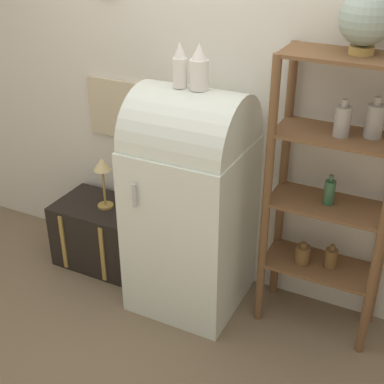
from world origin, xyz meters
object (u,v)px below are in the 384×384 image
object	(u,v)px
refrigerator	(191,198)
desk_lamp	(102,170)
globe	(366,19)
vase_left	(180,66)
vase_center	(199,68)
suitcase_trunk	(101,233)

from	to	relation	value
refrigerator	desk_lamp	bearing A→B (deg)	174.27
globe	desk_lamp	world-z (taller)	globe
vase_left	vase_center	xyz separation A→B (m)	(0.11, 0.01, 0.00)
vase_left	desk_lamp	xyz separation A→B (m)	(-0.64, 0.08, -0.80)
globe	vase_left	size ratio (longest dim) A/B	1.20
globe	suitcase_trunk	bearing A→B (deg)	-176.77
vase_center	vase_left	bearing A→B (deg)	-173.64
suitcase_trunk	vase_left	distance (m)	1.50
globe	vase_left	distance (m)	0.97
suitcase_trunk	globe	size ratio (longest dim) A/B	2.03
suitcase_trunk	desk_lamp	size ratio (longest dim) A/B	1.63
refrigerator	globe	xyz separation A→B (m)	(0.85, 0.16, 1.10)
vase_left	desk_lamp	bearing A→B (deg)	172.76
vase_center	globe	bearing A→B (deg)	11.34
globe	desk_lamp	xyz separation A→B (m)	(-1.55, -0.09, -1.10)
vase_center	desk_lamp	xyz separation A→B (m)	(-0.75, 0.07, -0.80)
globe	desk_lamp	size ratio (longest dim) A/B	0.80
desk_lamp	suitcase_trunk	bearing A→B (deg)	179.73
vase_left	vase_center	bearing A→B (deg)	6.36
suitcase_trunk	vase_center	distance (m)	1.55
vase_left	suitcase_trunk	bearing A→B (deg)	173.35
refrigerator	vase_center	xyz separation A→B (m)	(0.05, 0.00, 0.80)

